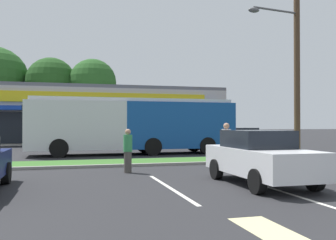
# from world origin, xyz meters

# --- Properties ---
(grass_median) EXTENTS (56.00, 2.20, 0.12)m
(grass_median) POSITION_xyz_m (0.00, 14.00, 0.06)
(grass_median) COLOR #386B28
(grass_median) RESTS_ON ground_plane
(curb_lip) EXTENTS (56.00, 0.24, 0.12)m
(curb_lip) POSITION_xyz_m (0.00, 12.78, 0.06)
(curb_lip) COLOR gray
(curb_lip) RESTS_ON ground_plane
(parking_stripe_0) EXTENTS (0.12, 4.80, 0.01)m
(parking_stripe_0) POSITION_xyz_m (-2.35, 7.42, 0.00)
(parking_stripe_0) COLOR silver
(parking_stripe_0) RESTS_ON ground_plane
(parking_stripe_1) EXTENTS (0.12, 4.80, 0.01)m
(parking_stripe_1) POSITION_xyz_m (0.33, 5.72, 0.00)
(parking_stripe_1) COLOR silver
(parking_stripe_1) RESTS_ON ground_plane
(lot_arrow) EXTENTS (0.70, 1.60, 0.01)m
(lot_arrow) POSITION_xyz_m (-1.85, 3.11, 0.00)
(lot_arrow) COLOR beige
(lot_arrow) RESTS_ON ground_plane
(storefront_building) EXTENTS (22.68, 12.11, 5.27)m
(storefront_building) POSITION_xyz_m (-1.88, 35.38, 2.64)
(storefront_building) COLOR #BCB7AD
(storefront_building) RESTS_ON ground_plane
(tree_mid_left) EXTENTS (6.08, 6.08, 9.90)m
(tree_mid_left) POSITION_xyz_m (-7.13, 44.74, 6.84)
(tree_mid_left) COLOR #473323
(tree_mid_left) RESTS_ON ground_plane
(tree_mid) EXTENTS (5.77, 5.77, 9.77)m
(tree_mid) POSITION_xyz_m (-2.22, 43.58, 6.86)
(tree_mid) COLOR #473323
(tree_mid) RESTS_ON ground_plane
(utility_pole) EXTENTS (3.09, 2.40, 10.21)m
(utility_pole) POSITION_xyz_m (5.89, 13.77, 5.45)
(utility_pole) COLOR #4C3826
(utility_pole) RESTS_ON ground_plane
(city_bus) EXTENTS (12.06, 2.79, 3.25)m
(city_bus) POSITION_xyz_m (-1.37, 19.11, 1.77)
(city_bus) COLOR #144793
(city_bus) RESTS_ON ground_plane
(car_1) EXTENTS (4.36, 1.91, 1.47)m
(car_1) POSITION_xyz_m (9.34, 25.85, 0.77)
(car_1) COLOR maroon
(car_1) RESTS_ON ground_plane
(car_2) EXTENTS (4.79, 1.94, 1.59)m
(car_2) POSITION_xyz_m (-5.39, 25.93, 0.81)
(car_2) COLOR slate
(car_2) RESTS_ON ground_plane
(car_3) EXTENTS (1.89, 4.28, 1.58)m
(car_3) POSITION_xyz_m (0.35, 7.31, 0.80)
(car_3) COLOR silver
(car_3) RESTS_ON ground_plane
(pedestrian_near_bench) EXTENTS (0.32, 0.32, 1.59)m
(pedestrian_near_bench) POSITION_xyz_m (-2.98, 10.87, 0.80)
(pedestrian_near_bench) COLOR #47423D
(pedestrian_near_bench) RESTS_ON ground_plane
(pedestrian_by_pole) EXTENTS (0.37, 0.37, 1.81)m
(pedestrian_by_pole) POSITION_xyz_m (0.95, 11.01, 0.91)
(pedestrian_by_pole) COLOR black
(pedestrian_by_pole) RESTS_ON ground_plane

